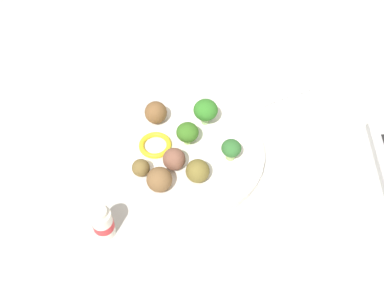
% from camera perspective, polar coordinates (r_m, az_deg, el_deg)
% --- Properties ---
extents(ground_plane, '(4.00, 4.00, 0.00)m').
position_cam_1_polar(ground_plane, '(0.82, 0.00, -1.57)').
color(ground_plane, '#B2B2AD').
extents(plate, '(0.28, 0.28, 0.02)m').
position_cam_1_polar(plate, '(0.81, 0.00, -1.23)').
color(plate, white).
rests_on(plate, ground_plane).
extents(broccoli_floret_back_left, '(0.04, 0.04, 0.04)m').
position_cam_1_polar(broccoli_floret_back_left, '(0.78, 5.37, -0.65)').
color(broccoli_floret_back_left, '#9FBD6F').
rests_on(broccoli_floret_back_left, plate).
extents(broccoli_floret_center, '(0.05, 0.05, 0.06)m').
position_cam_1_polar(broccoli_floret_center, '(0.83, 1.87, 4.61)').
color(broccoli_floret_center, '#98BD79').
rests_on(broccoli_floret_center, plate).
extents(broccoli_floret_near_rim, '(0.04, 0.04, 0.05)m').
position_cam_1_polar(broccoli_floret_near_rim, '(0.80, -0.62, 1.57)').
color(broccoli_floret_near_rim, '#9DCA69').
rests_on(broccoli_floret_near_rim, plate).
extents(meatball_mid_right, '(0.04, 0.04, 0.04)m').
position_cam_1_polar(meatball_mid_right, '(0.77, -2.45, -2.06)').
color(meatball_mid_right, brown).
rests_on(meatball_mid_right, plate).
extents(meatball_center, '(0.03, 0.03, 0.03)m').
position_cam_1_polar(meatball_center, '(0.77, -6.99, -3.23)').
color(meatball_center, brown).
rests_on(meatball_center, plate).
extents(meatball_far_rim, '(0.04, 0.04, 0.04)m').
position_cam_1_polar(meatball_far_rim, '(0.75, 0.77, -3.69)').
color(meatball_far_rim, brown).
rests_on(meatball_far_rim, plate).
extents(meatball_back_left, '(0.05, 0.05, 0.05)m').
position_cam_1_polar(meatball_back_left, '(0.74, -4.48, -4.85)').
color(meatball_back_left, brown).
rests_on(meatball_back_left, plate).
extents(meatball_front_right, '(0.05, 0.05, 0.05)m').
position_cam_1_polar(meatball_front_right, '(0.84, -4.95, 4.30)').
color(meatball_front_right, brown).
rests_on(meatball_front_right, plate).
extents(pepper_ring_near_rim, '(0.08, 0.08, 0.01)m').
position_cam_1_polar(pepper_ring_near_rim, '(0.81, -5.04, -0.14)').
color(pepper_ring_near_rim, yellow).
rests_on(pepper_ring_near_rim, plate).
extents(napkin, '(0.18, 0.13, 0.01)m').
position_cam_1_polar(napkin, '(0.93, 13.24, 5.59)').
color(napkin, white).
rests_on(napkin, ground_plane).
extents(fork, '(0.12, 0.03, 0.01)m').
position_cam_1_polar(fork, '(0.94, 12.98, 6.64)').
color(fork, silver).
rests_on(fork, napkin).
extents(knife, '(0.15, 0.04, 0.01)m').
position_cam_1_polar(knife, '(0.93, 14.37, 5.23)').
color(knife, white).
rests_on(knife, napkin).
extents(yogurt_bottle, '(0.04, 0.04, 0.07)m').
position_cam_1_polar(yogurt_bottle, '(0.72, -12.06, -10.46)').
color(yogurt_bottle, white).
rests_on(yogurt_bottle, ground_plane).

